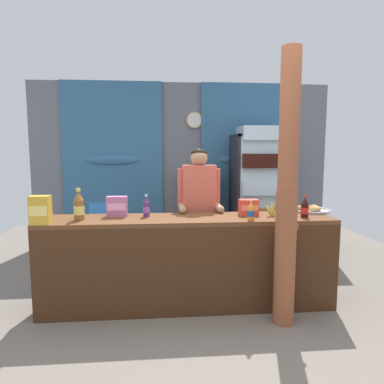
# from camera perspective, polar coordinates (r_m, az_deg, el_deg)

# --- Properties ---
(ground_plane) EXTENTS (6.79, 6.79, 0.00)m
(ground_plane) POSITION_cam_1_polar(r_m,az_deg,el_deg) (4.21, -0.26, -14.84)
(ground_plane) COLOR slate
(back_wall_curtained) EXTENTS (4.74, 0.22, 2.63)m
(back_wall_curtained) POSITION_cam_1_polar(r_m,az_deg,el_deg) (5.52, -1.85, 4.69)
(back_wall_curtained) COLOR slate
(back_wall_curtained) RESTS_ON ground
(stall_counter) EXTENTS (2.87, 0.55, 0.90)m
(stall_counter) POSITION_cam_1_polar(r_m,az_deg,el_deg) (3.35, -0.47, -10.50)
(stall_counter) COLOR brown
(stall_counter) RESTS_ON ground
(timber_post) EXTENTS (0.21, 0.19, 2.42)m
(timber_post) POSITION_cam_1_polar(r_m,az_deg,el_deg) (3.08, 15.69, -0.76)
(timber_post) COLOR #995133
(timber_post) RESTS_ON ground
(drink_fridge) EXTENTS (0.67, 0.69, 1.91)m
(drink_fridge) POSITION_cam_1_polar(r_m,az_deg,el_deg) (5.17, 10.63, 1.03)
(drink_fridge) COLOR #232328
(drink_fridge) RESTS_ON ground
(bottle_shelf_rack) EXTENTS (0.48, 0.28, 1.30)m
(bottle_shelf_rack) POSITION_cam_1_polar(r_m,az_deg,el_deg) (5.27, 1.43, -2.78)
(bottle_shelf_rack) COLOR brown
(bottle_shelf_rack) RESTS_ON ground
(plastic_lawn_chair) EXTENTS (0.45, 0.45, 0.86)m
(plastic_lawn_chair) POSITION_cam_1_polar(r_m,az_deg,el_deg) (4.68, -14.58, -6.50)
(plastic_lawn_chair) COLOR #3884D6
(plastic_lawn_chair) RESTS_ON ground
(shopkeeper) EXTENTS (0.48, 0.42, 1.58)m
(shopkeeper) POSITION_cam_1_polar(r_m,az_deg,el_deg) (3.84, 1.19, -1.65)
(shopkeeper) COLOR #28282D
(shopkeeper) RESTS_ON ground
(soda_bottle_iced_tea) EXTENTS (0.10, 0.10, 0.30)m
(soda_bottle_iced_tea) POSITION_cam_1_polar(r_m,az_deg,el_deg) (3.40, -18.47, -2.33)
(soda_bottle_iced_tea) COLOR brown
(soda_bottle_iced_tea) RESTS_ON stall_counter
(soda_bottle_grape_soda) EXTENTS (0.07, 0.07, 0.22)m
(soda_bottle_grape_soda) POSITION_cam_1_polar(r_m,az_deg,el_deg) (3.43, -7.68, -2.54)
(soda_bottle_grape_soda) COLOR #56286B
(soda_bottle_grape_soda) RESTS_ON stall_counter
(soda_bottle_cola) EXTENTS (0.07, 0.07, 0.22)m
(soda_bottle_cola) POSITION_cam_1_polar(r_m,az_deg,el_deg) (3.54, 18.42, -2.56)
(soda_bottle_cola) COLOR black
(soda_bottle_cola) RESTS_ON stall_counter
(soda_bottle_orange_soda) EXTENTS (0.06, 0.06, 0.20)m
(soda_bottle_orange_soda) POSITION_cam_1_polar(r_m,az_deg,el_deg) (3.28, 9.89, -3.19)
(soda_bottle_orange_soda) COLOR orange
(soda_bottle_orange_soda) RESTS_ON stall_counter
(snack_box_wafer) EXTENTS (0.20, 0.11, 0.20)m
(snack_box_wafer) POSITION_cam_1_polar(r_m,az_deg,el_deg) (3.50, -12.48, -2.36)
(snack_box_wafer) COLOR #B76699
(snack_box_wafer) RESTS_ON stall_counter
(snack_box_crackers) EXTENTS (0.19, 0.12, 0.16)m
(snack_box_crackers) POSITION_cam_1_polar(r_m,az_deg,el_deg) (3.53, 9.47, -2.54)
(snack_box_crackers) COLOR #E5422D
(snack_box_crackers) RESTS_ON stall_counter
(snack_box_choco_powder) EXTENTS (0.17, 0.12, 0.26)m
(snack_box_choco_powder) POSITION_cam_1_polar(r_m,az_deg,el_deg) (3.32, -24.12, -2.79)
(snack_box_choco_powder) COLOR gold
(snack_box_choco_powder) RESTS_ON stall_counter
(pastry_tray) EXTENTS (0.40, 0.40, 0.07)m
(pastry_tray) POSITION_cam_1_polar(r_m,az_deg,el_deg) (3.90, 19.43, -2.82)
(pastry_tray) COLOR #BCBCC1
(pastry_tray) RESTS_ON stall_counter
(banana_bunch) EXTENTS (0.27, 0.06, 0.16)m
(banana_bunch) POSITION_cam_1_polar(r_m,az_deg,el_deg) (3.53, 14.05, -2.95)
(banana_bunch) COLOR #CCC14C
(banana_bunch) RESTS_ON stall_counter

